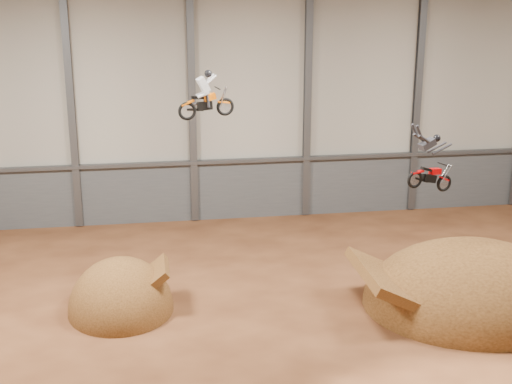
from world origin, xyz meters
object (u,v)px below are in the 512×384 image
at_px(landing_ramp, 471,304).
at_px(fmx_rider_b, 430,159).
at_px(fmx_rider_a, 206,92).
at_px(takeoff_ramp, 121,309).

relative_size(landing_ramp, fmx_rider_b, 3.12).
xyz_separation_m(landing_ramp, fmx_rider_a, (-11.33, 1.94, 9.36)).
bearing_deg(fmx_rider_a, takeoff_ramp, 171.32).
relative_size(takeoff_ramp, fmx_rider_b, 1.70).
height_order(takeoff_ramp, landing_ramp, landing_ramp).
xyz_separation_m(landing_ramp, fmx_rider_b, (-2.18, 0.52, 6.54)).
distance_m(takeoff_ramp, landing_ramp, 15.34).
bearing_deg(landing_ramp, fmx_rider_a, 170.28).
bearing_deg(fmx_rider_b, landing_ramp, -29.64).
bearing_deg(fmx_rider_a, fmx_rider_b, -18.71).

